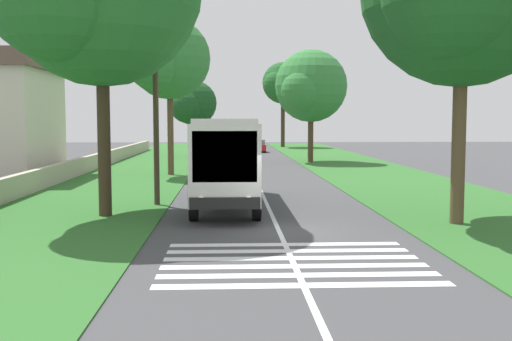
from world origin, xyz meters
name	(u,v)px	position (x,y,z in m)	size (l,w,h in m)	color
ground	(279,231)	(0.00, 0.00, 0.00)	(160.00, 160.00, 0.00)	#424244
grass_verge_left	(114,184)	(15.00, 8.20, 0.02)	(120.00, 8.00, 0.04)	#2D6628
grass_verge_right	(398,183)	(15.00, -8.20, 0.02)	(120.00, 8.00, 0.04)	#2D6628
centre_line	(258,184)	(15.00, 0.00, 0.00)	(110.00, 0.16, 0.01)	silver
coach_bus	(226,156)	(6.13, 1.80, 2.15)	(11.16, 2.62, 3.73)	silver
zebra_crossing	(293,262)	(-4.44, 0.00, 0.00)	(4.95, 6.80, 0.01)	silver
trailing_car_0	(230,162)	(23.52, 1.54, 0.67)	(4.30, 1.78, 1.43)	gold
trailing_car_1	(226,154)	(33.41, 1.88, 0.67)	(4.30, 1.78, 1.43)	silver
trailing_car_2	(225,149)	(42.59, 2.04, 0.67)	(4.30, 1.78, 1.43)	#145933
trailing_car_3	(257,146)	(49.57, -1.59, 0.67)	(4.30, 1.78, 1.43)	#B21E1E
roadside_tree_left_1	(167,61)	(20.74, 5.67, 7.53)	(6.44, 5.34, 10.32)	brown
roadside_tree_left_2	(193,105)	(41.03, 5.24, 5.17)	(5.32, 4.52, 7.50)	brown
roadside_tree_right_0	(282,84)	(61.59, -5.39, 8.36)	(6.64, 5.49, 11.25)	#3D2D1E
roadside_tree_right_2	(309,88)	(32.46, -5.24, 6.38)	(7.40, 6.16, 9.60)	#4C3826
utility_pole	(156,119)	(6.35, 4.77, 3.73)	(0.24, 1.40, 7.11)	#473828
roadside_wall	(76,168)	(20.00, 11.60, 0.59)	(70.00, 0.40, 1.09)	#B2A893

